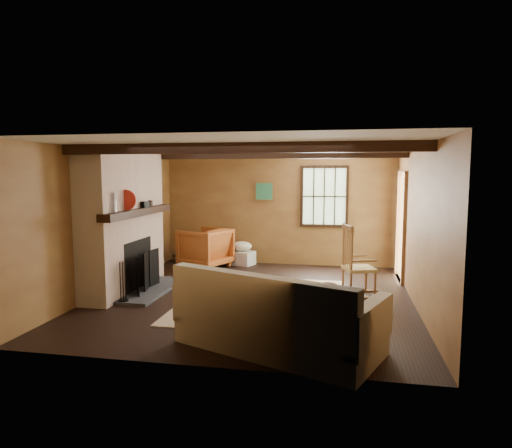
% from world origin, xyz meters
% --- Properties ---
extents(ground, '(5.50, 5.50, 0.00)m').
position_xyz_m(ground, '(0.00, 0.00, 0.00)').
color(ground, black).
rests_on(ground, ground).
extents(room_envelope, '(5.02, 5.52, 2.44)m').
position_xyz_m(room_envelope, '(0.22, 0.26, 1.63)').
color(room_envelope, olive).
rests_on(room_envelope, ground).
extents(fireplace, '(1.02, 2.30, 2.40)m').
position_xyz_m(fireplace, '(-2.23, -0.00, 1.10)').
color(fireplace, '#AC5E42').
rests_on(fireplace, ground).
extents(rug, '(2.50, 3.00, 0.01)m').
position_xyz_m(rug, '(0.20, -0.20, 0.00)').
color(rug, tan).
rests_on(rug, ground).
extents(rocking_chair, '(0.95, 0.69, 1.18)m').
position_xyz_m(rocking_chair, '(1.64, 0.36, 0.50)').
color(rocking_chair, tan).
rests_on(rocking_chair, ground).
extents(sofa, '(2.52, 1.82, 0.93)m').
position_xyz_m(sofa, '(0.68, -2.16, 0.33)').
color(sofa, silver).
rests_on(sofa, ground).
extents(firewood_pile, '(0.67, 0.12, 0.24)m').
position_xyz_m(firewood_pile, '(-2.01, 2.49, 0.12)').
color(firewood_pile, brown).
rests_on(firewood_pile, ground).
extents(laundry_basket, '(0.60, 0.52, 0.30)m').
position_xyz_m(laundry_basket, '(-0.75, 2.49, 0.15)').
color(laundry_basket, silver).
rests_on(laundry_basket, ground).
extents(basket_pillow, '(0.51, 0.45, 0.22)m').
position_xyz_m(basket_pillow, '(-0.75, 2.49, 0.41)').
color(basket_pillow, silver).
rests_on(basket_pillow, laundry_basket).
extents(armchair, '(1.20, 1.19, 0.84)m').
position_xyz_m(armchair, '(-1.46, 2.08, 0.42)').
color(armchair, '#BF6026').
rests_on(armchair, ground).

